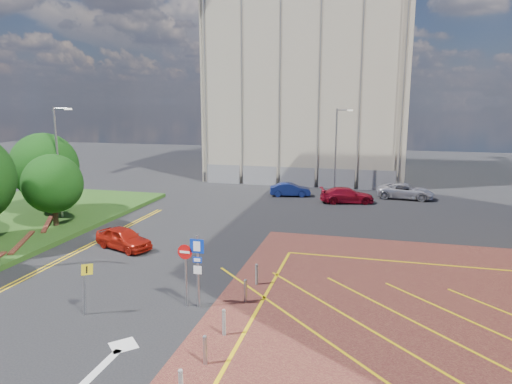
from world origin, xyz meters
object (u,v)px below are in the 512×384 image
at_px(tree_c, 53,184).
at_px(sign_cluster, 193,264).
at_px(warning_sign, 85,282).
at_px(car_red_back, 347,195).
at_px(tree_d, 44,166).
at_px(lamp_back, 337,147).
at_px(lamp_left_far, 59,158).
at_px(car_red_left, 124,238).
at_px(car_blue_back, 290,190).
at_px(car_silver_back, 405,191).

bearing_deg(tree_c, sign_cluster, -33.16).
relative_size(warning_sign, car_red_back, 0.49).
height_order(tree_c, tree_d, tree_d).
distance_m(lamp_back, sign_cluster, 27.38).
bearing_deg(lamp_left_far, car_red_left, -31.32).
distance_m(warning_sign, car_red_back, 25.98).
height_order(tree_c, car_blue_back, tree_c).
height_order(tree_c, car_red_back, tree_c).
xyz_separation_m(car_red_left, car_silver_back, (17.23, 19.24, 0.04)).
relative_size(tree_d, sign_cluster, 1.90).
relative_size(car_blue_back, car_red_back, 0.81).
distance_m(car_red_left, car_red_back, 20.25).
bearing_deg(sign_cluster, tree_c, 146.84).
height_order(sign_cluster, car_red_left, sign_cluster).
bearing_deg(car_silver_back, lamp_left_far, 125.67).
relative_size(sign_cluster, warning_sign, 1.43).
bearing_deg(car_red_left, warning_sign, -138.51).
bearing_deg(lamp_left_far, car_red_back, 30.08).
relative_size(lamp_back, car_blue_back, 2.14).
bearing_deg(warning_sign, lamp_left_far, 129.96).
xyz_separation_m(lamp_back, car_silver_back, (6.40, -1.43, -3.67)).
xyz_separation_m(tree_d, lamp_left_far, (2.08, -1.00, 0.79)).
bearing_deg(car_red_left, lamp_left_far, 79.57).
relative_size(lamp_left_far, car_silver_back, 1.61).
xyz_separation_m(tree_c, warning_sign, (9.81, -10.80, -1.76)).
xyz_separation_m(tree_d, car_red_left, (9.75, -5.67, -3.22)).
height_order(lamp_back, sign_cluster, lamp_back).
distance_m(car_red_left, car_blue_back, 19.03).
distance_m(tree_c, car_red_back, 23.40).
xyz_separation_m(lamp_back, sign_cluster, (-3.78, -27.02, -2.41)).
height_order(tree_c, car_silver_back, tree_c).
xyz_separation_m(tree_d, car_blue_back, (16.67, 12.06, -3.25)).
xyz_separation_m(tree_d, sign_cluster, (16.80, -12.02, -1.92)).
xyz_separation_m(lamp_left_far, warning_sign, (10.73, -12.80, -3.23)).
height_order(car_blue_back, car_red_back, car_red_back).
distance_m(lamp_back, car_red_left, 23.63).
bearing_deg(lamp_back, warning_sign, -105.10).
bearing_deg(lamp_left_far, tree_c, -65.29).
height_order(lamp_back, car_red_left, lamp_back).
xyz_separation_m(warning_sign, car_silver_back, (14.17, 27.38, -0.74)).
height_order(warning_sign, car_red_back, warning_sign).
bearing_deg(tree_c, car_red_back, 35.48).
relative_size(tree_d, lamp_back, 0.76).
bearing_deg(sign_cluster, lamp_left_far, 143.18).
bearing_deg(tree_d, lamp_left_far, -25.68).
xyz_separation_m(tree_c, car_red_left, (6.75, -2.67, -2.54)).
xyz_separation_m(tree_d, warning_sign, (12.81, -13.80, -2.44)).
height_order(sign_cluster, car_blue_back, sign_cluster).
distance_m(warning_sign, car_silver_back, 30.84).
bearing_deg(car_red_left, lamp_back, -6.76).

